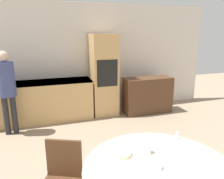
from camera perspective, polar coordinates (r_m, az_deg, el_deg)
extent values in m
cube|color=silver|center=(5.34, -7.15, 7.84)|extent=(6.53, 0.05, 2.60)
cube|color=tan|center=(5.08, -19.30, -3.10)|extent=(2.46, 0.60, 0.89)
cube|color=black|center=(4.97, -19.72, 1.65)|extent=(2.46, 0.60, 0.03)
cube|color=tan|center=(5.16, -2.17, 3.77)|extent=(0.59, 0.58, 1.90)
cube|color=black|center=(4.86, -1.21, 4.25)|extent=(0.47, 0.01, 0.60)
cube|color=#51331E|center=(5.42, 9.26, -1.46)|extent=(1.18, 0.45, 0.87)
cylinder|color=beige|center=(2.17, 12.30, -19.55)|extent=(1.41, 1.41, 0.03)
cube|color=#51331E|center=(2.46, -12.41, -17.14)|extent=(0.36, 0.19, 0.42)
cylinder|color=#262628|center=(4.68, -25.91, -6.13)|extent=(0.10, 0.10, 0.77)
cylinder|color=#262628|center=(4.66, -24.15, -6.01)|extent=(0.10, 0.10, 0.77)
cylinder|color=#3D477A|center=(4.48, -26.00, 2.40)|extent=(0.32, 0.32, 0.64)
sphere|color=beige|center=(4.42, -26.61, 7.74)|extent=(0.20, 0.20, 0.20)
cylinder|color=silver|center=(2.33, 9.17, -15.00)|extent=(0.08, 0.08, 0.09)
cylinder|color=silver|center=(2.13, 11.13, -18.91)|extent=(0.14, 0.14, 0.04)
cylinder|color=beige|center=(2.27, 2.66, -16.38)|extent=(0.18, 0.18, 0.04)
cylinder|color=silver|center=(2.02, 15.75, -21.40)|extent=(0.16, 0.16, 0.04)
cylinder|color=white|center=(2.67, 16.61, -11.54)|extent=(0.03, 0.03, 0.07)
cylinder|color=silver|center=(2.65, 16.68, -10.70)|extent=(0.03, 0.03, 0.01)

